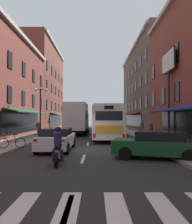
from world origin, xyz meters
TOP-DOWN VIEW (x-y plane):
  - ground_plane at (0.00, 0.00)m, footprint 34.80×80.00m
  - lane_centre_dashes at (0.00, -0.25)m, footprint 0.14×73.90m
  - crosswalk_near at (0.00, -10.00)m, footprint 7.10×2.80m
  - sidewalk_right at (5.90, 0.00)m, footprint 3.00×80.00m
  - billboard_sign at (7.05, 5.00)m, footprint 0.40×3.25m
  - transit_bus at (1.70, 8.42)m, footprint 2.78×12.54m
  - box_truck at (-1.62, 12.31)m, footprint 2.60×7.79m
  - sedan_near at (-1.83, -0.57)m, footprint 1.99×4.66m
  - sedan_mid at (-1.72, 21.17)m, footprint 1.95×4.69m
  - sedan_far at (3.71, -3.48)m, footprint 4.59×2.88m
  - motorcycle_rider at (-1.05, -4.82)m, footprint 0.62×2.07m
  - bicycle_near at (-4.62, -0.69)m, footprint 1.71×0.48m
  - pedestrian_near at (-5.61, 9.67)m, footprint 0.52×0.46m
  - pedestrian_mid at (5.59, 9.44)m, footprint 0.36×0.36m
  - pedestrian_rear at (5.55, 5.39)m, footprint 0.36×0.36m
  - street_lamp_twin at (-4.99, 7.99)m, footprint 1.42×0.32m

SIDE VIEW (x-z plane):
  - ground_plane at x=0.00m, z-range -0.10..0.00m
  - lane_centre_dashes at x=0.00m, z-range 0.00..0.01m
  - crosswalk_near at x=0.00m, z-range 0.00..0.01m
  - sidewalk_right at x=5.90m, z-range 0.00..0.14m
  - bicycle_near at x=-4.62m, z-range 0.05..0.96m
  - sedan_far at x=3.71m, z-range 0.02..1.39m
  - motorcycle_rider at x=-1.05m, z-range -0.12..1.54m
  - sedan_near at x=-1.83m, z-range 0.02..1.42m
  - sedan_mid at x=-1.72m, z-range 0.01..1.49m
  - pedestrian_mid at x=5.59m, z-range 0.15..1.73m
  - pedestrian_rear at x=5.55m, z-range 0.16..1.74m
  - pedestrian_near at x=-5.61m, z-range 0.18..1.76m
  - transit_bus at x=1.70m, z-range 0.08..3.27m
  - box_truck at x=-1.62m, z-range 0.08..3.79m
  - street_lamp_twin at x=-4.99m, z-range 0.41..5.32m
  - billboard_sign at x=7.05m, z-range 2.31..10.10m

